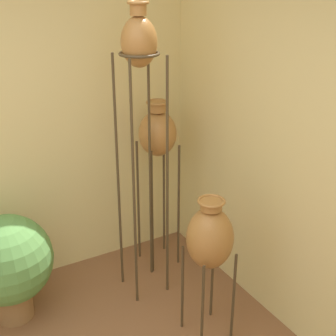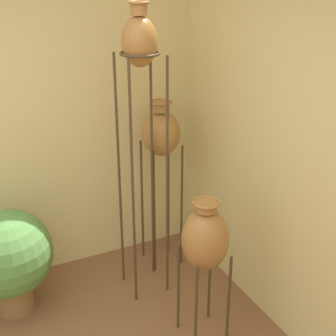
{
  "view_description": "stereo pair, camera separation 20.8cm",
  "coord_description": "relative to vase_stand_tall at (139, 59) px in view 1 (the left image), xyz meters",
  "views": [
    {
      "loc": [
        -0.14,
        -1.5,
        2.43
      ],
      "look_at": [
        1.42,
        1.22,
        1.08
      ],
      "focal_mm": 50.0,
      "sensor_mm": 36.0,
      "label": 1
    },
    {
      "loc": [
        0.04,
        -1.6,
        2.43
      ],
      "look_at": [
        1.42,
        1.22,
        1.08
      ],
      "focal_mm": 50.0,
      "sensor_mm": 36.0,
      "label": 2
    }
  ],
  "objects": [
    {
      "name": "vase_stand_medium",
      "position": [
        0.28,
        0.28,
        -0.68
      ],
      "size": [
        0.31,
        0.31,
        1.47
      ],
      "color": "#473823",
      "rests_on": "ground_plane"
    },
    {
      "name": "vase_stand_short",
      "position": [
        0.15,
        -0.69,
        -1.08
      ],
      "size": [
        0.32,
        0.32,
        1.07
      ],
      "color": "#473823",
      "rests_on": "ground_plane"
    },
    {
      "name": "potted_plant",
      "position": [
        -1.01,
        0.16,
        -1.38
      ],
      "size": [
        0.65,
        0.65,
        0.83
      ],
      "color": "olive",
      "rests_on": "ground_plane"
    },
    {
      "name": "vase_stand_tall",
      "position": [
        0.0,
        0.0,
        0.0
      ],
      "size": [
        0.29,
        0.29,
        2.23
      ],
      "color": "#473823",
      "rests_on": "ground_plane"
    }
  ]
}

